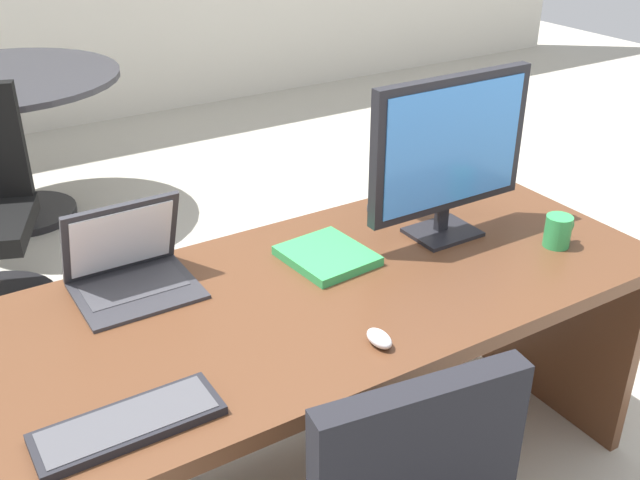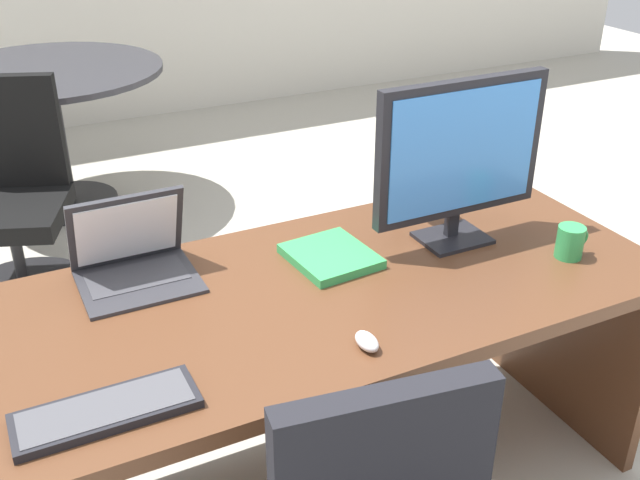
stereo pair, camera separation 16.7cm
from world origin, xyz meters
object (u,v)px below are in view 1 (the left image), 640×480
(desk, at_px, (319,337))
(desk_lamp, at_px, (393,141))
(meeting_table, at_px, (6,112))
(book, at_px, (327,256))
(laptop, at_px, (128,261))
(coffee_mug, at_px, (558,231))
(mouse, at_px, (379,338))
(monitor, at_px, (450,149))
(keyboard, at_px, (129,424))

(desk, xyz_separation_m, desk_lamp, (0.41, 0.23, 0.44))
(meeting_table, bearing_deg, book, -79.94)
(laptop, relative_size, desk_lamp, 0.90)
(laptop, distance_m, meeting_table, 2.25)
(desk, height_order, coffee_mug, coffee_mug)
(mouse, xyz_separation_m, coffee_mug, (0.73, 0.13, 0.03))
(coffee_mug, bearing_deg, desk_lamp, 123.31)
(book, height_order, meeting_table, meeting_table)
(laptop, distance_m, coffee_mug, 1.22)
(desk_lamp, bearing_deg, desk, -150.96)
(desk_lamp, distance_m, coffee_mug, 0.55)
(desk_lamp, height_order, book, desk_lamp)
(meeting_table, bearing_deg, monitor, -71.71)
(desk, distance_m, book, 0.23)
(desk, xyz_separation_m, book, (0.07, 0.07, 0.21))
(desk_lamp, xyz_separation_m, meeting_table, (-0.76, 2.24, -0.40))
(keyboard, bearing_deg, book, 28.02)
(keyboard, height_order, book, book)
(monitor, distance_m, desk_lamp, 0.21)
(desk, xyz_separation_m, keyboard, (-0.63, -0.30, 0.21))
(keyboard, height_order, mouse, mouse)
(meeting_table, bearing_deg, desk, -81.90)
(mouse, bearing_deg, book, 74.48)
(laptop, height_order, coffee_mug, laptop)
(book, bearing_deg, coffee_mug, -24.38)
(laptop, xyz_separation_m, coffee_mug, (1.14, -0.44, -0.03))
(laptop, height_order, book, laptop)
(desk, xyz_separation_m, monitor, (0.46, 0.03, 0.47))
(keyboard, relative_size, coffee_mug, 3.61)
(book, xyz_separation_m, coffee_mug, (0.62, -0.28, 0.03))
(desk, distance_m, laptop, 0.57)
(laptop, distance_m, book, 0.55)
(book, relative_size, coffee_mug, 2.51)
(book, distance_m, meeting_table, 2.44)
(coffee_mug, bearing_deg, laptop, 158.73)
(mouse, height_order, meeting_table, meeting_table)
(keyboard, bearing_deg, coffee_mug, 4.14)
(monitor, xyz_separation_m, book, (-0.38, 0.05, -0.26))
(book, bearing_deg, keyboard, -151.98)
(desk, relative_size, keyboard, 4.95)
(desk, distance_m, keyboard, 0.73)
(laptop, height_order, meeting_table, laptop)
(keyboard, distance_m, desk_lamp, 1.19)
(keyboard, xyz_separation_m, desk_lamp, (1.04, 0.53, 0.23))
(laptop, bearing_deg, coffee_mug, -21.27)
(monitor, distance_m, coffee_mug, 0.40)
(monitor, distance_m, laptop, 0.95)
(keyboard, xyz_separation_m, book, (0.71, 0.38, 0.00))
(meeting_table, bearing_deg, keyboard, -95.83)
(keyboard, distance_m, mouse, 0.60)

